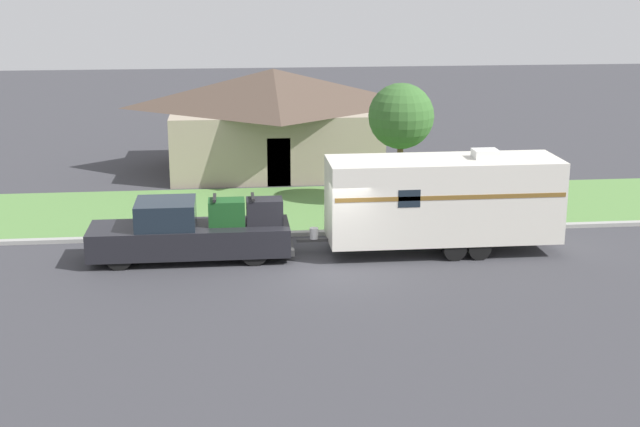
{
  "coord_description": "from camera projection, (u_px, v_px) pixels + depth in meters",
  "views": [
    {
      "loc": [
        -3.11,
        -26.04,
        8.94
      ],
      "look_at": [
        -0.21,
        1.46,
        1.4
      ],
      "focal_mm": 50.0,
      "sensor_mm": 36.0,
      "label": 1
    }
  ],
  "objects": [
    {
      "name": "lawn_strip",
      "position": [
        309.0,
        208.0,
        34.75
      ],
      "size": [
        80.0,
        7.0,
        0.03
      ],
      "color": "#568442",
      "rests_on": "ground_plane"
    },
    {
      "name": "travel_trailer",
      "position": [
        443.0,
        199.0,
        28.98
      ],
      "size": [
        8.55,
        2.33,
        3.39
      ],
      "color": "black",
      "rests_on": "ground_plane"
    },
    {
      "name": "curb_strip",
      "position": [
        319.0,
        233.0,
        31.23
      ],
      "size": [
        80.0,
        0.3,
        0.14
      ],
      "color": "#999993",
      "rests_on": "ground_plane"
    },
    {
      "name": "mailbox",
      "position": [
        455.0,
        196.0,
        32.35
      ],
      "size": [
        0.48,
        0.2,
        1.37
      ],
      "color": "brown",
      "rests_on": "ground_plane"
    },
    {
      "name": "house_across_street",
      "position": [
        274.0,
        117.0,
        41.19
      ],
      "size": [
        10.0,
        7.97,
        4.65
      ],
      "color": "gray",
      "rests_on": "ground_plane"
    },
    {
      "name": "pickup_truck",
      "position": [
        191.0,
        232.0,
        28.38
      ],
      "size": [
        6.46,
        1.97,
        2.05
      ],
      "color": "black",
      "rests_on": "ground_plane"
    },
    {
      "name": "ground_plane",
      "position": [
        332.0,
        269.0,
        27.65
      ],
      "size": [
        120.0,
        120.0,
        0.0
      ],
      "primitive_type": "plane",
      "color": "#38383D"
    },
    {
      "name": "tree_in_yard",
      "position": [
        401.0,
        117.0,
        34.37
      ],
      "size": [
        2.55,
        2.55,
        4.82
      ],
      "color": "brown",
      "rests_on": "ground_plane"
    }
  ]
}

